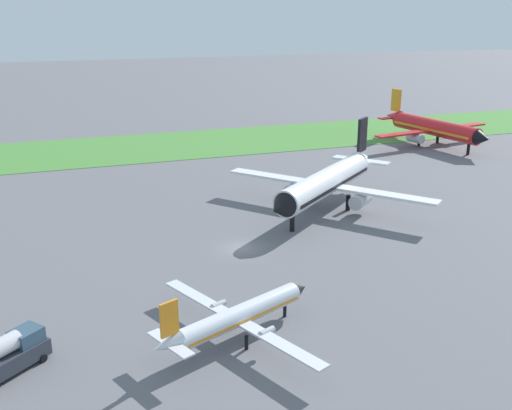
# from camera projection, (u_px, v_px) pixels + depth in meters

# --- Properties ---
(ground_plane) EXTENTS (600.00, 600.00, 0.00)m
(ground_plane) POSITION_uv_depth(u_px,v_px,m) (240.00, 248.00, 73.19)
(ground_plane) COLOR slate
(grass_taxiway_strip) EXTENTS (360.00, 28.00, 0.08)m
(grass_taxiway_strip) POSITION_uv_depth(u_px,v_px,m) (154.00, 147.00, 127.05)
(grass_taxiway_strip) COLOR #478438
(grass_taxiway_strip) RESTS_ON ground_plane
(airplane_midfield_jet) EXTENTS (27.27, 26.71, 11.54)m
(airplane_midfield_jet) POSITION_uv_depth(u_px,v_px,m) (327.00, 182.00, 86.19)
(airplane_midfield_jet) COLOR white
(airplane_midfield_jet) RESTS_ON ground_plane
(airplane_parked_jet_far) EXTENTS (30.22, 29.78, 10.73)m
(airplane_parked_jet_far) POSITION_uv_depth(u_px,v_px,m) (433.00, 128.00, 127.24)
(airplane_parked_jet_far) COLOR red
(airplane_parked_jet_far) RESTS_ON ground_plane
(airplane_foreground_turboprop) EXTENTS (16.83, 19.41, 6.16)m
(airplane_foreground_turboprop) POSITION_uv_depth(u_px,v_px,m) (237.00, 316.00, 52.32)
(airplane_foreground_turboprop) COLOR silver
(airplane_foreground_turboprop) RESTS_ON ground_plane
(fuel_truck_near_gate) EXTENTS (6.56, 5.95, 3.29)m
(fuel_truck_near_gate) POSITION_uv_depth(u_px,v_px,m) (10.00, 354.00, 47.84)
(fuel_truck_near_gate) COLOR #2D333D
(fuel_truck_near_gate) RESTS_ON ground_plane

